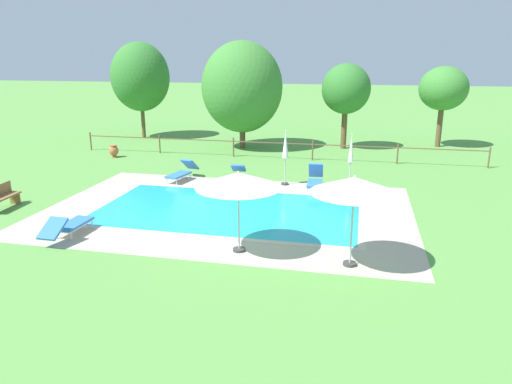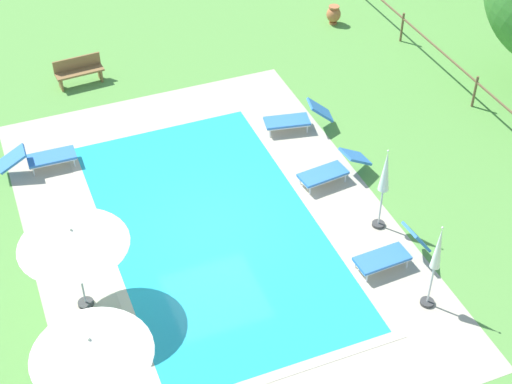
# 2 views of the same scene
# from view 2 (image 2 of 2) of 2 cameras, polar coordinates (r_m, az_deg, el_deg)

# --- Properties ---
(ground_plane) EXTENTS (160.00, 160.00, 0.00)m
(ground_plane) POSITION_cam_2_polar(r_m,az_deg,el_deg) (19.69, -3.20, -2.68)
(ground_plane) COLOR #599342
(pool_deck_paving) EXTENTS (12.98, 8.83, 0.01)m
(pool_deck_paving) POSITION_cam_2_polar(r_m,az_deg,el_deg) (19.69, -3.20, -2.67)
(pool_deck_paving) COLOR #B2A893
(pool_deck_paving) RESTS_ON ground
(swimming_pool_water) EXTENTS (9.22, 5.06, 0.01)m
(swimming_pool_water) POSITION_cam_2_polar(r_m,az_deg,el_deg) (19.69, -3.20, -2.67)
(swimming_pool_water) COLOR #23A8C1
(swimming_pool_water) RESTS_ON ground
(pool_coping_rim) EXTENTS (9.70, 5.54, 0.01)m
(pool_coping_rim) POSITION_cam_2_polar(r_m,az_deg,el_deg) (19.69, -3.20, -2.66)
(pool_coping_rim) COLOR #C0B59F
(pool_coping_rim) RESTS_ON ground
(sun_lounger_north_near_steps) EXTENTS (0.70, 1.87, 1.01)m
(sun_lounger_north_near_steps) POSITION_cam_2_polar(r_m,az_deg,el_deg) (18.75, 9.87, -4.36)
(sun_lounger_north_near_steps) COLOR #3370BC
(sun_lounger_north_near_steps) RESTS_ON ground
(sun_lounger_north_mid) EXTENTS (0.64, 2.06, 0.76)m
(sun_lounger_north_mid) POSITION_cam_2_polar(r_m,az_deg,el_deg) (22.11, -15.42, 2.41)
(sun_lounger_north_mid) COLOR #3370BC
(sun_lounger_north_mid) RESTS_ON ground
(sun_lounger_north_far) EXTENTS (0.97, 2.06, 0.87)m
(sun_lounger_north_far) POSITION_cam_2_polar(r_m,az_deg,el_deg) (22.84, 2.97, 5.38)
(sun_lounger_north_far) COLOR #3370BC
(sun_lounger_north_far) RESTS_ON ground
(sun_lounger_north_end) EXTENTS (0.83, 2.10, 0.77)m
(sun_lounger_north_end) POSITION_cam_2_polar(r_m,az_deg,el_deg) (21.01, 5.59, 1.66)
(sun_lounger_north_end) COLOR #3370BC
(sun_lounger_north_end) RESTS_ON ground
(patio_umbrella_open_foreground) EXTENTS (2.26, 2.26, 2.45)m
(patio_umbrella_open_foreground) POSITION_cam_2_polar(r_m,az_deg,el_deg) (14.59, -11.94, -10.98)
(patio_umbrella_open_foreground) COLOR #383838
(patio_umbrella_open_foreground) RESTS_ON ground
(patio_umbrella_open_by_bench) EXTENTS (2.38, 2.38, 2.34)m
(patio_umbrella_open_by_bench) POSITION_cam_2_polar(r_m,az_deg,el_deg) (16.84, -13.22, -3.24)
(patio_umbrella_open_by_bench) COLOR #383838
(patio_umbrella_open_by_bench) RESTS_ON ground
(patio_umbrella_closed_row_west) EXTENTS (0.32, 0.32, 2.36)m
(patio_umbrella_closed_row_west) POSITION_cam_2_polar(r_m,az_deg,el_deg) (17.26, 13.00, -4.57)
(patio_umbrella_closed_row_west) COLOR #383838
(patio_umbrella_closed_row_west) RESTS_ON ground
(patio_umbrella_closed_row_centre) EXTENTS (0.32, 0.32, 2.38)m
(patio_umbrella_closed_row_centre) POSITION_cam_2_polar(r_m,az_deg,el_deg) (18.98, 9.35, 1.11)
(patio_umbrella_closed_row_centre) COLOR #383838
(patio_umbrella_closed_row_centre) RESTS_ON ground
(wooden_bench_lawn_side) EXTENTS (0.55, 1.53, 0.87)m
(wooden_bench_lawn_side) POSITION_cam_2_polar(r_m,az_deg,el_deg) (25.49, -12.76, 8.62)
(wooden_bench_lawn_side) COLOR olive
(wooden_bench_lawn_side) RESTS_ON ground
(terracotta_urn_near_fence) EXTENTS (0.50, 0.50, 0.68)m
(terracotta_urn_near_fence) POSITION_cam_2_polar(r_m,az_deg,el_deg) (28.51, 5.66, 12.75)
(terracotta_urn_near_fence) COLOR #B7663D
(terracotta_urn_near_fence) RESTS_ON ground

